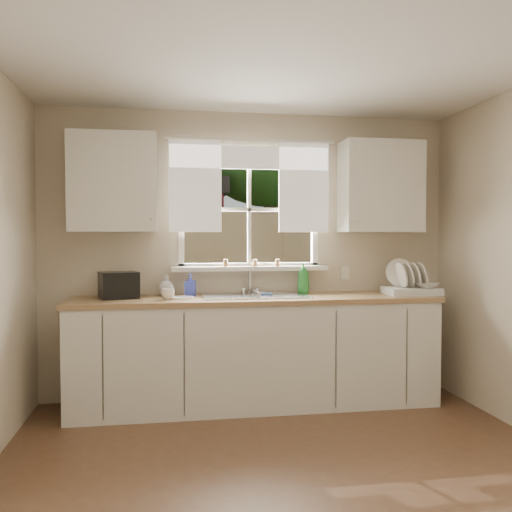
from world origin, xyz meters
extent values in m
plane|color=brown|center=(0.00, 0.00, 0.00)|extent=(4.00, 4.00, 0.00)
cube|color=beige|center=(0.00, 2.00, 0.57)|extent=(3.60, 0.02, 1.15)
cube|color=beige|center=(0.00, 2.00, 2.33)|extent=(3.60, 0.02, 0.35)
cube|color=beige|center=(-1.20, 2.00, 1.65)|extent=(1.20, 0.02, 1.00)
cube|color=beige|center=(1.20, 2.00, 1.65)|extent=(1.20, 0.02, 1.00)
cube|color=silver|center=(0.00, 0.00, 2.50)|extent=(3.60, 4.00, 0.02)
cube|color=white|center=(0.00, 2.02, 1.15)|extent=(1.30, 0.06, 0.05)
cube|color=white|center=(0.00, 2.02, 2.15)|extent=(1.30, 0.06, 0.05)
cube|color=white|center=(-0.60, 2.02, 1.65)|extent=(0.05, 0.06, 1.05)
cube|color=white|center=(0.60, 2.02, 1.65)|extent=(0.05, 0.06, 1.05)
cube|color=white|center=(0.00, 2.02, 1.65)|extent=(0.03, 0.04, 1.00)
cube|color=white|center=(0.00, 2.02, 1.65)|extent=(1.20, 0.04, 0.03)
cube|color=white|center=(0.00, 1.96, 1.13)|extent=(1.38, 0.14, 0.04)
cylinder|color=white|center=(0.00, 1.94, 2.25)|extent=(1.50, 0.02, 0.02)
cube|color=white|center=(-0.48, 1.95, 1.85)|extent=(0.45, 0.02, 0.80)
cube|color=white|center=(0.48, 1.95, 1.85)|extent=(0.45, 0.02, 0.80)
cube|color=white|center=(0.00, 1.95, 2.10)|extent=(1.40, 0.02, 0.20)
cube|color=silver|center=(0.00, 1.68, 0.43)|extent=(3.00, 0.62, 0.87)
cube|color=#9C774E|center=(0.00, 1.68, 0.89)|extent=(3.04, 0.65, 0.04)
cube|color=silver|center=(-1.15, 1.82, 1.85)|extent=(0.70, 0.33, 0.80)
cube|color=silver|center=(1.15, 1.82, 1.85)|extent=(0.70, 0.33, 0.80)
cube|color=beige|center=(0.88, 1.99, 1.08)|extent=(0.08, 0.01, 0.12)
cylinder|color=brown|center=(0.24, 1.94, 1.18)|extent=(0.04, 0.04, 0.06)
cylinder|color=brown|center=(0.04, 1.94, 1.18)|extent=(0.04, 0.04, 0.06)
cylinder|color=brown|center=(-0.22, 1.94, 1.18)|extent=(0.04, 0.04, 0.06)
cube|color=#335421|center=(0.00, 7.00, -0.02)|extent=(20.00, 10.00, 0.02)
cube|color=#836748|center=(0.00, 5.00, 0.90)|extent=(8.00, 0.10, 1.80)
cube|color=maroon|center=(-1.20, 8.50, 1.10)|extent=(3.00, 3.00, 2.20)
cube|color=black|center=(-1.20, 8.50, 2.35)|extent=(3.20, 3.20, 0.30)
cylinder|color=#423021|center=(1.40, 8.00, 1.60)|extent=(0.36, 0.36, 3.20)
sphere|color=#214716|center=(1.40, 8.00, 4.00)|extent=(4.00, 4.00, 4.00)
sphere|color=#214716|center=(0.30, 9.50, 4.50)|extent=(3.20, 3.20, 3.20)
cube|color=#B7B7BC|center=(0.00, 1.71, 0.83)|extent=(0.84, 0.46, 0.18)
cube|color=#B7B7BC|center=(0.00, 1.71, 0.92)|extent=(0.88, 0.50, 0.01)
cube|color=#B7B7BC|center=(0.00, 1.71, 0.89)|extent=(0.02, 0.41, 0.14)
cylinder|color=silver|center=(0.00, 1.96, 1.02)|extent=(0.03, 0.03, 0.22)
cylinder|color=silver|center=(0.00, 1.88, 1.13)|extent=(0.02, 0.18, 0.02)
sphere|color=silver|center=(-0.06, 1.96, 0.94)|extent=(0.05, 0.05, 0.05)
sphere|color=silver|center=(0.06, 1.96, 0.94)|extent=(0.05, 0.05, 0.05)
cube|color=silver|center=(1.36, 1.65, 0.94)|extent=(0.46, 0.36, 0.06)
cylinder|color=white|center=(1.31, 1.77, 1.09)|extent=(0.26, 0.09, 0.25)
cylinder|color=white|center=(1.27, 1.65, 1.08)|extent=(0.08, 0.22, 0.22)
cylinder|color=white|center=(1.33, 1.65, 1.08)|extent=(0.08, 0.22, 0.22)
cylinder|color=white|center=(1.39, 1.64, 1.08)|extent=(0.08, 0.22, 0.22)
cylinder|color=white|center=(1.45, 1.64, 1.08)|extent=(0.08, 0.22, 0.22)
imported|color=silver|center=(1.49, 1.60, 0.99)|extent=(0.23, 0.23, 0.05)
imported|color=green|center=(0.46, 1.87, 1.05)|extent=(0.13, 0.13, 0.27)
imported|color=#323FBE|center=(-0.53, 1.83, 1.00)|extent=(0.10, 0.11, 0.19)
imported|color=beige|center=(-0.73, 1.88, 1.00)|extent=(0.18, 0.18, 0.18)
cylinder|color=white|center=(-0.61, 1.66, 0.92)|extent=(0.20, 0.20, 0.01)
imported|color=white|center=(-0.72, 1.60, 0.95)|extent=(0.14, 0.14, 0.08)
cube|color=black|center=(-1.11, 1.75, 1.02)|extent=(0.35, 0.32, 0.21)
camera|label=1|loc=(-0.73, -2.74, 1.41)|focal=38.00mm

